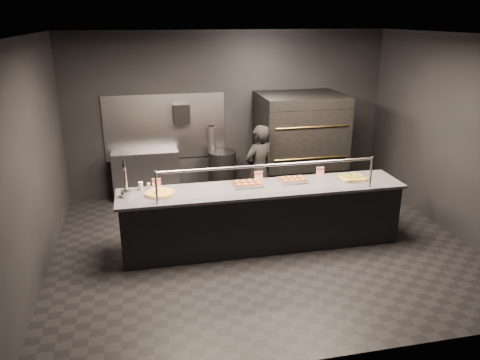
{
  "coord_description": "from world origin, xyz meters",
  "views": [
    {
      "loc": [
        -1.65,
        -6.03,
        3.22
      ],
      "look_at": [
        -0.29,
        0.2,
        0.98
      ],
      "focal_mm": 35.0,
      "sensor_mm": 36.0,
      "label": 1
    }
  ],
  "objects_px": {
    "service_counter": "(262,217)",
    "pizza_oven": "(299,145)",
    "beer_tap": "(126,185)",
    "trash_bin": "(222,173)",
    "round_pizza": "(160,193)",
    "prep_shelf": "(146,175)",
    "worker": "(259,170)",
    "slider_tray_b": "(293,180)",
    "towel_dispenser": "(181,114)",
    "slider_tray_a": "(248,184)",
    "square_pizza": "(352,178)",
    "fire_extinguisher": "(212,138)"
  },
  "relations": [
    {
      "from": "prep_shelf",
      "to": "fire_extinguisher",
      "type": "distance_m",
      "value": 1.39
    },
    {
      "from": "towel_dispenser",
      "to": "trash_bin",
      "type": "distance_m",
      "value": 1.34
    },
    {
      "from": "prep_shelf",
      "to": "trash_bin",
      "type": "xyz_separation_m",
      "value": [
        1.4,
        -0.14,
        -0.02
      ]
    },
    {
      "from": "slider_tray_a",
      "to": "slider_tray_b",
      "type": "bearing_deg",
      "value": 1.91
    },
    {
      "from": "trash_bin",
      "to": "pizza_oven",
      "type": "bearing_deg",
      "value": -11.28
    },
    {
      "from": "worker",
      "to": "service_counter",
      "type": "bearing_deg",
      "value": 54.4
    },
    {
      "from": "beer_tap",
      "to": "slider_tray_a",
      "type": "height_order",
      "value": "beer_tap"
    },
    {
      "from": "pizza_oven",
      "to": "trash_bin",
      "type": "xyz_separation_m",
      "value": [
        -1.4,
        0.28,
        -0.54
      ]
    },
    {
      "from": "beer_tap",
      "to": "worker",
      "type": "height_order",
      "value": "worker"
    },
    {
      "from": "beer_tap",
      "to": "trash_bin",
      "type": "bearing_deg",
      "value": 51.6
    },
    {
      "from": "pizza_oven",
      "to": "beer_tap",
      "type": "bearing_deg",
      "value": -149.01
    },
    {
      "from": "prep_shelf",
      "to": "round_pizza",
      "type": "xyz_separation_m",
      "value": [
        0.15,
        -2.27,
        0.49
      ]
    },
    {
      "from": "round_pizza",
      "to": "slider_tray_a",
      "type": "xyz_separation_m",
      "value": [
        1.26,
        0.08,
        0.01
      ]
    },
    {
      "from": "slider_tray_b",
      "to": "prep_shelf",
      "type": "bearing_deg",
      "value": 134.06
    },
    {
      "from": "pizza_oven",
      "to": "towel_dispenser",
      "type": "height_order",
      "value": "pizza_oven"
    },
    {
      "from": "prep_shelf",
      "to": "round_pizza",
      "type": "height_order",
      "value": "round_pizza"
    },
    {
      "from": "beer_tap",
      "to": "square_pizza",
      "type": "distance_m",
      "value": 3.3
    },
    {
      "from": "prep_shelf",
      "to": "fire_extinguisher",
      "type": "xyz_separation_m",
      "value": [
        1.25,
        0.08,
        0.61
      ]
    },
    {
      "from": "round_pizza",
      "to": "prep_shelf",
      "type": "bearing_deg",
      "value": 93.77
    },
    {
      "from": "service_counter",
      "to": "beer_tap",
      "type": "height_order",
      "value": "beer_tap"
    },
    {
      "from": "fire_extinguisher",
      "to": "worker",
      "type": "height_order",
      "value": "worker"
    },
    {
      "from": "trash_bin",
      "to": "worker",
      "type": "bearing_deg",
      "value": -64.68
    },
    {
      "from": "slider_tray_a",
      "to": "round_pizza",
      "type": "bearing_deg",
      "value": -176.28
    },
    {
      "from": "square_pizza",
      "to": "slider_tray_b",
      "type": "bearing_deg",
      "value": 175.06
    },
    {
      "from": "service_counter",
      "to": "round_pizza",
      "type": "distance_m",
      "value": 1.53
    },
    {
      "from": "pizza_oven",
      "to": "round_pizza",
      "type": "distance_m",
      "value": 3.23
    },
    {
      "from": "prep_shelf",
      "to": "square_pizza",
      "type": "distance_m",
      "value": 3.78
    },
    {
      "from": "towel_dispenser",
      "to": "slider_tray_b",
      "type": "height_order",
      "value": "towel_dispenser"
    },
    {
      "from": "slider_tray_b",
      "to": "worker",
      "type": "relative_size",
      "value": 0.26
    },
    {
      "from": "fire_extinguisher",
      "to": "round_pizza",
      "type": "relative_size",
      "value": 1.09
    },
    {
      "from": "slider_tray_b",
      "to": "worker",
      "type": "xyz_separation_m",
      "value": [
        -0.24,
        1.06,
        -0.17
      ]
    },
    {
      "from": "slider_tray_b",
      "to": "square_pizza",
      "type": "height_order",
      "value": "slider_tray_b"
    },
    {
      "from": "towel_dispenser",
      "to": "beer_tap",
      "type": "bearing_deg",
      "value": -112.95
    },
    {
      "from": "pizza_oven",
      "to": "slider_tray_b",
      "type": "height_order",
      "value": "pizza_oven"
    },
    {
      "from": "service_counter",
      "to": "slider_tray_a",
      "type": "bearing_deg",
      "value": 146.54
    },
    {
      "from": "fire_extinguisher",
      "to": "slider_tray_b",
      "type": "relative_size",
      "value": 1.24
    },
    {
      "from": "service_counter",
      "to": "round_pizza",
      "type": "xyz_separation_m",
      "value": [
        -1.45,
        0.05,
        0.47
      ]
    },
    {
      "from": "round_pizza",
      "to": "worker",
      "type": "distance_m",
      "value": 2.07
    },
    {
      "from": "beer_tap",
      "to": "square_pizza",
      "type": "relative_size",
      "value": 1.24
    },
    {
      "from": "round_pizza",
      "to": "worker",
      "type": "xyz_separation_m",
      "value": [
        1.71,
        1.17,
        -0.16
      ]
    },
    {
      "from": "service_counter",
      "to": "pizza_oven",
      "type": "distance_m",
      "value": 2.3
    },
    {
      "from": "towel_dispenser",
      "to": "round_pizza",
      "type": "bearing_deg",
      "value": -103.2
    },
    {
      "from": "trash_bin",
      "to": "worker",
      "type": "relative_size",
      "value": 0.55
    },
    {
      "from": "service_counter",
      "to": "beer_tap",
      "type": "bearing_deg",
      "value": 178.75
    },
    {
      "from": "square_pizza",
      "to": "pizza_oven",
      "type": "bearing_deg",
      "value": 96.25
    },
    {
      "from": "service_counter",
      "to": "worker",
      "type": "bearing_deg",
      "value": 78.05
    },
    {
      "from": "towel_dispenser",
      "to": "slider_tray_a",
      "type": "height_order",
      "value": "towel_dispenser"
    },
    {
      "from": "service_counter",
      "to": "round_pizza",
      "type": "relative_size",
      "value": 8.85
    },
    {
      "from": "pizza_oven",
      "to": "fire_extinguisher",
      "type": "relative_size",
      "value": 3.78
    },
    {
      "from": "slider_tray_a",
      "to": "worker",
      "type": "height_order",
      "value": "worker"
    }
  ]
}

